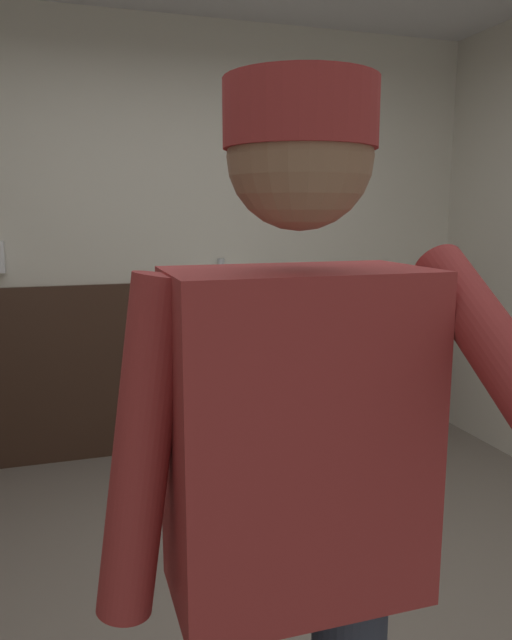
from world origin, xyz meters
TOP-DOWN VIEW (x-y plane):
  - wall_back at (0.00, 2.00)m, footprint 4.70×0.12m
  - wainscot_band_back at (0.00, 1.93)m, footprint 4.10×0.03m
  - urinal_solo at (0.36, 1.78)m, footprint 0.40×0.34m
  - person at (-0.24, -0.94)m, footprint 0.65×0.60m

SIDE VIEW (x-z plane):
  - wainscot_band_back at x=0.00m, z-range 0.00..1.10m
  - urinal_solo at x=0.36m, z-range 0.16..1.40m
  - person at x=-0.24m, z-range 0.16..1.90m
  - wall_back at x=0.00m, z-range 0.00..2.68m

